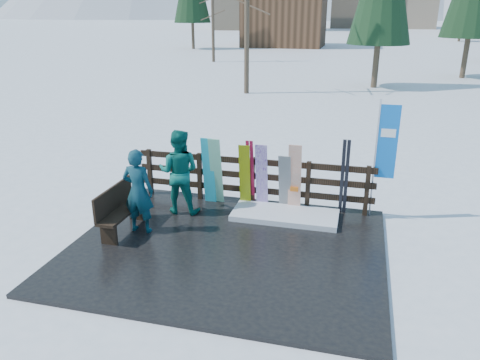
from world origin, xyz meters
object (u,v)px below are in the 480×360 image
(snowboard_0, at_px, (209,171))
(snowboard_4, at_px, (285,183))
(person_back, at_px, (179,172))
(bench, at_px, (119,208))
(snowboard_3, at_px, (262,177))
(snowboard_5, at_px, (295,178))
(snowboard_2, at_px, (245,176))
(snowboard_1, at_px, (216,171))
(person_front, at_px, (138,191))
(rental_flag, at_px, (384,146))

(snowboard_0, relative_size, snowboard_4, 1.18)
(snowboard_0, relative_size, person_back, 0.86)
(bench, height_order, snowboard_3, snowboard_3)
(snowboard_5, xyz_separation_m, person_back, (-2.50, -0.62, 0.15))
(snowboard_2, height_order, person_back, person_back)
(snowboard_0, distance_m, snowboard_4, 1.80)
(snowboard_2, xyz_separation_m, snowboard_3, (0.40, 0.00, 0.02))
(snowboard_1, relative_size, person_front, 0.94)
(rental_flag, xyz_separation_m, person_front, (-4.79, -2.05, -0.72))
(snowboard_5, bearing_deg, rental_flag, 8.29)
(snowboard_0, distance_m, snowboard_2, 0.87)
(snowboard_4, xyz_separation_m, person_front, (-2.71, -1.78, 0.21))
(snowboard_3, bearing_deg, rental_flag, 5.92)
(snowboard_3, height_order, rental_flag, rental_flag)
(snowboard_1, relative_size, snowboard_4, 1.19)
(snowboard_3, bearing_deg, bench, -143.98)
(snowboard_3, height_order, snowboard_5, snowboard_5)
(snowboard_1, bearing_deg, snowboard_5, 0.00)
(snowboard_2, distance_m, snowboard_3, 0.40)
(bench, distance_m, snowboard_1, 2.43)
(snowboard_1, distance_m, snowboard_3, 1.08)
(snowboard_1, xyz_separation_m, snowboard_3, (1.08, 0.00, -0.03))
(snowboard_2, height_order, snowboard_5, snowboard_5)
(snowboard_0, relative_size, snowboard_1, 0.99)
(snowboard_4, bearing_deg, snowboard_5, 0.00)
(snowboard_0, bearing_deg, person_back, -127.74)
(snowboard_0, height_order, rental_flag, rental_flag)
(snowboard_3, bearing_deg, snowboard_0, -180.00)
(bench, relative_size, snowboard_4, 1.08)
(person_back, bearing_deg, rental_flag, -173.10)
(snowboard_1, xyz_separation_m, snowboard_4, (1.61, 0.00, -0.14))
(person_back, bearing_deg, snowboard_5, -170.69)
(snowboard_2, xyz_separation_m, snowboard_5, (1.15, 0.00, 0.05))
(bench, distance_m, snowboard_3, 3.21)
(person_back, bearing_deg, person_front, 64.72)
(bench, xyz_separation_m, snowboard_0, (1.32, 1.88, 0.30))
(snowboard_0, xyz_separation_m, snowboard_5, (2.02, 0.00, -0.01))
(snowboard_2, bearing_deg, person_front, -135.17)
(snowboard_2, bearing_deg, person_back, -155.26)
(rental_flag, bearing_deg, snowboard_2, -174.86)
(person_front, height_order, person_back, person_back)
(snowboard_4, bearing_deg, bench, -148.92)
(snowboard_1, distance_m, snowboard_2, 0.69)
(snowboard_4, height_order, snowboard_5, snowboard_5)
(snowboard_4, relative_size, snowboard_5, 0.86)
(rental_flag, xyz_separation_m, person_back, (-4.35, -0.89, -0.65))
(snowboard_4, bearing_deg, snowboard_1, -180.00)
(bench, distance_m, rental_flag, 5.73)
(snowboard_3, distance_m, person_front, 2.81)
(person_back, bearing_deg, snowboard_4, -169.42)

